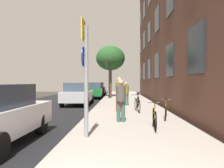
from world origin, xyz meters
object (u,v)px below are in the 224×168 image
car_3 (98,88)px  traffic_light (108,72)px  pedestrian_0 (121,98)px  tree_near (110,58)px  pedestrian_1 (119,92)px  bicycle_3 (138,101)px  sign_post (85,70)px  bicycle_0 (155,118)px  bicycle_1 (166,110)px  car_2 (93,90)px  car_1 (78,94)px  bicycle_2 (137,104)px  pedestrian_2 (126,92)px

car_3 → traffic_light: bearing=-77.1°
pedestrian_0 → car_3: bearing=98.0°
car_3 → tree_near: bearing=-70.0°
tree_near → pedestrian_1: bearing=-85.5°
tree_near → bicycle_3: tree_near is taller
sign_post → bicycle_0: (2.15, 1.21, -1.56)m
traffic_light → bicycle_1: bearing=-75.3°
bicycle_0 → bicycle_3: bearing=89.8°
sign_post → traffic_light: 14.95m
sign_post → traffic_light: traffic_light is taller
car_2 → bicycle_3: bearing=-65.0°
bicycle_1 → pedestrian_0: (-1.94, -0.86, 0.61)m
car_1 → car_3: 12.52m
traffic_light → pedestrian_1: bearing=-83.7°
bicycle_2 → car_2: 11.29m
bicycle_2 → sign_post: bearing=-109.5°
pedestrian_2 → car_3: bearing=103.1°
tree_near → bicycle_3: (2.12, -9.51, -3.75)m
bicycle_2 → car_1: (-3.97, 4.28, 0.34)m
traffic_light → bicycle_3: traffic_light is taller
traffic_light → bicycle_2: (2.01, -9.47, -2.12)m
sign_post → bicycle_2: 6.00m
bicycle_3 → bicycle_2: bearing=-95.8°
bicycle_0 → pedestrian_2: size_ratio=1.04×
bicycle_1 → car_3: 19.57m
car_1 → car_3: size_ratio=1.03×
pedestrian_0 → pedestrian_2: pedestrian_0 is taller
sign_post → car_1: sign_post is taller
traffic_light → pedestrian_2: 6.78m
bicycle_1 → bicycle_2: bicycle_2 is taller
tree_near → bicycle_0: (2.10, -16.09, -3.74)m
pedestrian_0 → car_1: pedestrian_0 is taller
bicycle_1 → pedestrian_0: size_ratio=1.00×
bicycle_3 → car_2: (-3.90, 8.36, 0.37)m
bicycle_2 → pedestrian_0: pedestrian_0 is taller
sign_post → bicycle_1: bearing=47.8°
pedestrian_0 → car_3: (-2.79, 19.85, -0.23)m
bicycle_1 → bicycle_2: (-1.04, 2.19, 0.03)m
tree_near → bicycle_1: size_ratio=3.28×
traffic_light → bicycle_0: traffic_light is taller
sign_post → pedestrian_0: (1.03, 2.42, -0.97)m
pedestrian_1 → car_1: size_ratio=0.41×
bicycle_2 → pedestrian_1: 1.16m
bicycle_1 → tree_near: bearing=101.8°
bicycle_1 → pedestrian_0: 2.21m
pedestrian_0 → bicycle_2: bearing=73.5°
bicycle_2 → pedestrian_1: pedestrian_1 is taller
bicycle_2 → car_1: 5.84m
tree_near → car_2: tree_near is taller
tree_near → pedestrian_2: tree_near is taller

